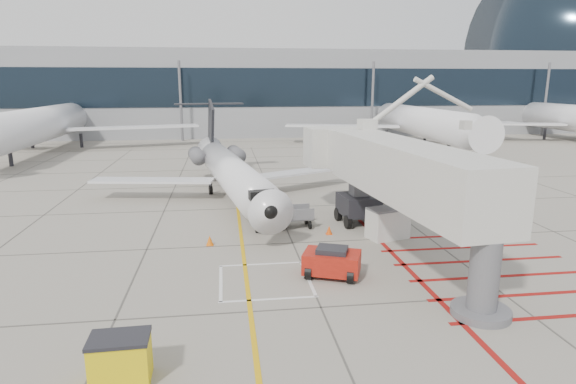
{
  "coord_description": "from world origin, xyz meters",
  "views": [
    {
      "loc": [
        -3.67,
        -21.48,
        8.85
      ],
      "look_at": [
        0.0,
        6.0,
        2.5
      ],
      "focal_mm": 30.0,
      "sensor_mm": 36.0,
      "label": 1
    }
  ],
  "objects": [
    {
      "name": "cone_nose",
      "position": [
        -4.62,
        4.25,
        0.28
      ],
      "size": [
        0.41,
        0.41,
        0.56
      ],
      "primitive_type": "cone",
      "color": "orange",
      "rests_on": "ground_plane"
    },
    {
      "name": "baggage_cart",
      "position": [
        0.55,
        6.98,
        0.69
      ],
      "size": [
        2.26,
        1.51,
        1.38
      ],
      "primitive_type": null,
      "rotation": [
        0.0,
        0.0,
        0.06
      ],
      "color": "slate",
      "rests_on": "ground_plane"
    },
    {
      "name": "bg_aircraft_c",
      "position": [
        23.52,
        46.0,
        6.1
      ],
      "size": [
        36.58,
        40.65,
        12.19
      ],
      "primitive_type": null,
      "color": "silver",
      "rests_on": "ground_plane"
    },
    {
      "name": "ground_plane",
      "position": [
        0.0,
        0.0,
        0.0
      ],
      "size": [
        260.0,
        260.0,
        0.0
      ],
      "primitive_type": "plane",
      "color": "gray",
      "rests_on": "ground"
    },
    {
      "name": "bg_aircraft_b",
      "position": [
        -26.47,
        46.0,
        6.42
      ],
      "size": [
        38.53,
        42.81,
        12.84
      ],
      "primitive_type": null,
      "color": "silver",
      "rests_on": "ground_plane"
    },
    {
      "name": "ground_power_unit",
      "position": [
        5.58,
        4.2,
        0.9
      ],
      "size": [
        2.55,
        1.92,
        1.8
      ],
      "primitive_type": null,
      "rotation": [
        0.0,
        0.0,
        0.29
      ],
      "color": "silver",
      "rests_on": "ground_plane"
    },
    {
      "name": "jet_bridge",
      "position": [
        5.34,
        1.19,
        3.92
      ],
      "size": [
        11.19,
        20.42,
        7.84
      ],
      "primitive_type": null,
      "rotation": [
        0.0,
        0.0,
        0.1
      ],
      "color": "silver",
      "rests_on": "ground_plane"
    },
    {
      "name": "terminal_building",
      "position": [
        10.0,
        70.0,
        7.0
      ],
      "size": [
        180.0,
        28.0,
        14.0
      ],
      "primitive_type": "cube",
      "color": "gray",
      "rests_on": "ground_plane"
    },
    {
      "name": "cone_side",
      "position": [
        2.38,
        5.33,
        0.26
      ],
      "size": [
        0.38,
        0.38,
        0.52
      ],
      "primitive_type": "cone",
      "color": "#E54B0C",
      "rests_on": "ground_plane"
    },
    {
      "name": "bg_aircraft_d",
      "position": [
        49.33,
        46.0,
        6.11
      ],
      "size": [
        36.65,
        40.72,
        12.22
      ],
      "primitive_type": null,
      "color": "silver",
      "rests_on": "ground_plane"
    },
    {
      "name": "regional_jet",
      "position": [
        -2.84,
        12.47,
        3.54
      ],
      "size": [
        25.38,
        30.03,
        7.08
      ],
      "primitive_type": null,
      "rotation": [
        0.0,
        0.0,
        0.16
      ],
      "color": "white",
      "rests_on": "ground_plane"
    },
    {
      "name": "spill_bin",
      "position": [
        -6.94,
        -7.99,
        0.74
      ],
      "size": [
        1.74,
        1.19,
        1.49
      ],
      "primitive_type": null,
      "rotation": [
        0.0,
        0.0,
        0.03
      ],
      "color": "yellow",
      "rests_on": "ground_plane"
    },
    {
      "name": "terminal_glass_band",
      "position": [
        10.0,
        55.95,
        8.0
      ],
      "size": [
        180.0,
        0.1,
        6.0
      ],
      "primitive_type": "cube",
      "color": "black",
      "rests_on": "ground_plane"
    },
    {
      "name": "pushback_tug",
      "position": [
        1.13,
        -0.93,
        0.75
      ],
      "size": [
        2.97,
        2.43,
        1.5
      ],
      "primitive_type": null,
      "rotation": [
        0.0,
        0.0,
        -0.38
      ],
      "color": "#AC1C10",
      "rests_on": "ground_plane"
    }
  ]
}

